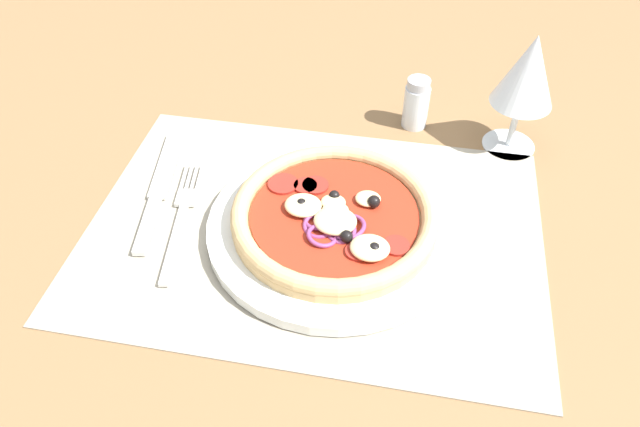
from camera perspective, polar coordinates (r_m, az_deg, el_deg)
ground_plane at (r=64.28cm, az=-0.57°, el=-2.40°), size 190.00×140.00×2.40cm
placemat at (r=63.27cm, az=-0.58°, el=-1.54°), size 47.84×34.06×0.40cm
plate at (r=62.13cm, az=1.31°, el=-1.51°), size 26.59×26.59×1.30cm
pizza at (r=60.82cm, az=1.35°, el=-0.41°), size 21.39×21.39×2.64cm
fork at (r=66.17cm, az=-13.06°, el=0.08°), size 4.35×18.01×0.44cm
knife at (r=69.86cm, az=-15.14°, el=2.48°), size 4.94×20.00×0.62cm
wine_glass at (r=72.45cm, az=19.31°, el=12.47°), size 7.20×7.20×14.90cm
pepper_shaker at (r=76.90cm, az=9.22°, el=10.37°), size 3.20×3.20×6.70cm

